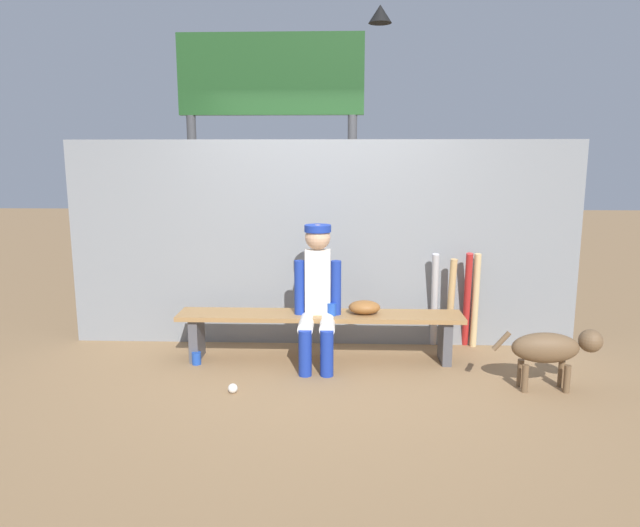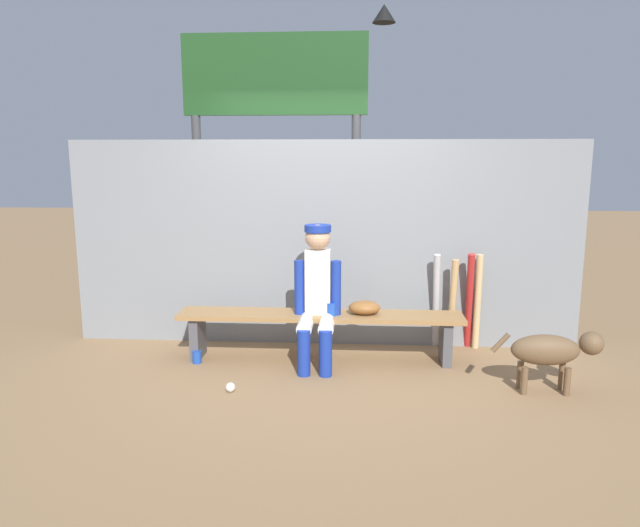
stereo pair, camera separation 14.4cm
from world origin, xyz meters
name	(u,v)px [view 2 (the right image)]	position (x,y,z in m)	size (l,w,h in m)	color
ground_plane	(320,360)	(0.00, 0.00, 0.00)	(30.00, 30.00, 0.00)	olive
chainlink_fence	(323,244)	(0.00, 0.48, 0.98)	(4.83, 0.03, 1.95)	gray
dugout_bench	(320,323)	(0.00, 0.00, 0.34)	(2.52, 0.36, 0.43)	olive
player_seated	(317,292)	(-0.02, -0.10, 0.65)	(0.41, 0.55, 1.22)	silver
baseball_glove	(364,308)	(0.39, 0.00, 0.49)	(0.28, 0.20, 0.12)	brown
bat_aluminum_silver	(436,301)	(1.07, 0.40, 0.46)	(0.06, 0.06, 0.92)	#B7B7BC
bat_wood_tan	(452,305)	(1.21, 0.33, 0.44)	(0.06, 0.06, 0.88)	tan
bat_aluminum_red	(469,301)	(1.37, 0.39, 0.47)	(0.06, 0.06, 0.94)	#B22323
bat_wood_natural	(478,302)	(1.45, 0.40, 0.46)	(0.06, 0.06, 0.92)	tan
baseball	(230,387)	(-0.65, -0.76, 0.04)	(0.07, 0.07, 0.07)	white
cup_on_ground	(197,357)	(-1.08, -0.15, 0.06)	(0.08, 0.08, 0.11)	#1E47AD
cup_on_bench	(332,309)	(0.11, -0.06, 0.49)	(0.08, 0.08, 0.11)	#1E47AD
scoreboard	(281,107)	(-0.51, 1.43, 2.32)	(2.26, 0.27, 3.32)	#3F3F42
dog	(553,351)	(1.83, -0.60, 0.34)	(0.84, 0.20, 0.49)	brown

